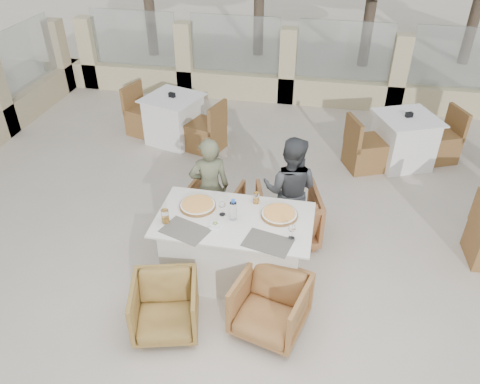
% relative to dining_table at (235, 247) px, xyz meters
% --- Properties ---
extents(ground, '(80.00, 80.00, 0.00)m').
position_rel_dining_table_xyz_m(ground, '(0.00, 0.06, -0.39)').
color(ground, '#C0B4A4').
rests_on(ground, ground).
extents(perimeter_wall_far, '(10.00, 0.34, 1.60)m').
position_rel_dining_table_xyz_m(perimeter_wall_far, '(0.00, 4.86, 0.42)').
color(perimeter_wall_far, beige).
rests_on(perimeter_wall_far, ground).
extents(dining_table, '(1.60, 0.90, 0.77)m').
position_rel_dining_table_xyz_m(dining_table, '(0.00, 0.00, 0.00)').
color(dining_table, silver).
rests_on(dining_table, ground).
extents(placemat_near_left, '(0.52, 0.43, 0.00)m').
position_rel_dining_table_xyz_m(placemat_near_left, '(-0.44, -0.28, 0.39)').
color(placemat_near_left, '#5E5851').
rests_on(placemat_near_left, dining_table).
extents(placemat_near_right, '(0.51, 0.39, 0.00)m').
position_rel_dining_table_xyz_m(placemat_near_right, '(0.39, -0.30, 0.39)').
color(placemat_near_right, '#555149').
rests_on(placemat_near_right, dining_table).
extents(pizza_left, '(0.48, 0.48, 0.05)m').
position_rel_dining_table_xyz_m(pizza_left, '(-0.42, 0.13, 0.41)').
color(pizza_left, orange).
rests_on(pizza_left, dining_table).
extents(pizza_right, '(0.45, 0.45, 0.05)m').
position_rel_dining_table_xyz_m(pizza_right, '(0.44, 0.14, 0.41)').
color(pizza_right, orange).
rests_on(pizza_right, dining_table).
extents(water_bottle, '(0.09, 0.09, 0.24)m').
position_rel_dining_table_xyz_m(water_bottle, '(-0.01, -0.01, 0.51)').
color(water_bottle, '#BEDFF9').
rests_on(water_bottle, dining_table).
extents(wine_glass_centre, '(0.09, 0.09, 0.18)m').
position_rel_dining_table_xyz_m(wine_glass_centre, '(-0.14, 0.04, 0.48)').
color(wine_glass_centre, white).
rests_on(wine_glass_centre, dining_table).
extents(wine_glass_corner, '(0.10, 0.10, 0.18)m').
position_rel_dining_table_xyz_m(wine_glass_corner, '(0.61, -0.20, 0.48)').
color(wine_glass_corner, white).
rests_on(wine_glass_corner, dining_table).
extents(beer_glass_left, '(0.09, 0.09, 0.15)m').
position_rel_dining_table_xyz_m(beer_glass_left, '(-0.67, -0.19, 0.46)').
color(beer_glass_left, orange).
rests_on(beer_glass_left, dining_table).
extents(beer_glass_right, '(0.07, 0.07, 0.13)m').
position_rel_dining_table_xyz_m(beer_glass_right, '(0.17, 0.32, 0.45)').
color(beer_glass_right, orange).
rests_on(beer_glass_right, dining_table).
extents(olive_dish, '(0.12, 0.12, 0.04)m').
position_rel_dining_table_xyz_m(olive_dish, '(-0.16, -0.16, 0.41)').
color(olive_dish, silver).
rests_on(olive_dish, dining_table).
extents(armchair_far_left, '(0.70, 0.71, 0.57)m').
position_rel_dining_table_xyz_m(armchair_far_left, '(-0.43, 0.83, -0.10)').
color(armchair_far_left, '#956236').
rests_on(armchair_far_left, ground).
extents(armchair_far_right, '(0.88, 0.89, 0.66)m').
position_rel_dining_table_xyz_m(armchair_far_right, '(0.49, 0.76, -0.06)').
color(armchair_far_right, brown).
rests_on(armchair_far_right, ground).
extents(armchair_near_left, '(0.75, 0.76, 0.57)m').
position_rel_dining_table_xyz_m(armchair_near_left, '(-0.50, -0.85, -0.10)').
color(armchair_near_left, olive).
rests_on(armchair_near_left, ground).
extents(armchair_near_right, '(0.79, 0.80, 0.60)m').
position_rel_dining_table_xyz_m(armchair_near_right, '(0.48, -0.65, -0.09)').
color(armchair_near_right, olive).
rests_on(armchair_near_right, ground).
extents(diner_left, '(0.55, 0.45, 1.29)m').
position_rel_dining_table_xyz_m(diner_left, '(-0.44, 0.68, 0.26)').
color(diner_left, '#595D43').
rests_on(diner_left, ground).
extents(diner_right, '(0.70, 0.57, 1.35)m').
position_rel_dining_table_xyz_m(diner_right, '(0.49, 0.77, 0.29)').
color(diner_right, '#383A3D').
rests_on(diner_right, ground).
extents(bg_table_a, '(1.81, 1.27, 0.77)m').
position_rel_dining_table_xyz_m(bg_table_a, '(-1.61, 2.88, 0.00)').
color(bg_table_a, white).
rests_on(bg_table_a, ground).
extents(bg_table_b, '(1.83, 1.40, 0.77)m').
position_rel_dining_table_xyz_m(bg_table_b, '(1.98, 2.85, 0.00)').
color(bg_table_b, white).
rests_on(bg_table_b, ground).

